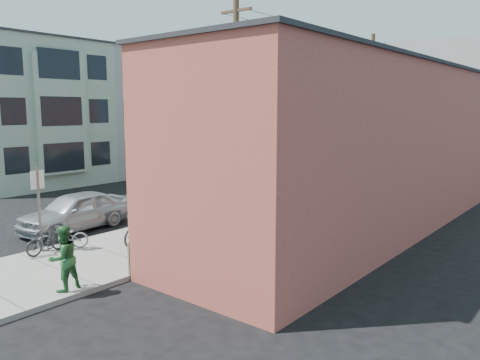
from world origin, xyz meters
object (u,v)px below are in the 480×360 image
Objects in this scene: cyclist at (145,221)px; parking_meter_near at (170,200)px; patio_chair_b at (161,245)px; parked_bike_b at (63,237)px; car_3 at (306,170)px; tree_leafy_far at (403,89)px; patron_green at (63,258)px; patron_grey at (260,205)px; bus at (339,145)px; patio_chair_a at (189,237)px; tree_bare at (264,154)px; sign_post at (39,201)px; parked_bike_a at (47,240)px; car_0 at (75,211)px; utility_pole_near at (235,97)px; car_1 at (181,193)px; tree_leafy_mid at (349,102)px; car_2 at (252,182)px; car_4 at (345,164)px; parking_meter_far at (276,179)px.

parking_meter_near is at bearing -45.23° from cyclist.
patio_chair_b is 3.58m from parked_bike_b.
parked_bike_b is 0.28× the size of car_3.
patron_green is at bearing -84.18° from tree_leafy_far.
patron_grey is 0.14× the size of bus.
patron_grey reaches higher than patio_chair_a.
tree_leafy_far is at bearing 6.49° from bus.
tree_bare reaches higher than patron_green.
sign_post reaches higher than parked_bike_a.
tree_bare is 11.98m from parked_bike_a.
patron_grey is (3.08, -23.36, -5.44)m from tree_leafy_far.
car_0 is 16.77m from car_3.
bus is (-3.03, 10.40, 0.91)m from car_3.
utility_pole_near reaches higher than sign_post.
cyclist is at bearing -86.98° from tree_leafy_far.
car_1 reaches higher than parked_bike_a.
patron_grey is (3.08, -4.46, -1.57)m from tree_bare.
parking_meter_near is 0.10× the size of bus.
tree_leafy_mid reaches higher than parked_bike_a.
cyclist is 0.32× the size of car_2.
sign_post is 1.77× the size of cyclist.
tree_leafy_far reaches higher than cyclist.
patio_chair_a is 0.15× the size of car_3.
tree_leafy_far is 5.26× the size of cyclist.
tree_leafy_far is 1.97× the size of car_4.
car_2 reaches higher than parked_bike_a.
car_0 is 5.31m from car_1.
bus reaches higher than patio_chair_b.
patio_chair_a is at bearing 113.06° from patio_chair_b.
parked_bike_b is (0.50, -5.24, -0.41)m from parking_meter_near.
parking_meter_far is 0.18× the size of tree_leafy_mid.
cyclist is 1.05× the size of parked_bike_a.
car_0 is 22.29m from car_4.
tree_bare is at bearing -73.69° from parking_meter_far.
tree_bare is 9.29m from cyclist.
patron_grey reaches higher than car_0.
tree_leafy_mid is (0.45, 21.21, 3.44)m from sign_post.
parking_meter_far is 17.88m from tree_leafy_far.
patron_green is at bearing -29.20° from parked_bike_a.
sign_post reaches higher than parked_bike_b.
parking_meter_near is 0.25× the size of car_2.
parked_bike_a is at bearing -115.75° from patron_green.
patron_green is at bearing -78.69° from car_4.
parking_meter_far is 6.04m from car_1.
tree_leafy_far is at bearing -76.12° from cyclist.
car_3 is at bearing 104.47° from parking_meter_far.
car_4 is 5.83m from bus.
car_1 is at bearing 79.12° from car_0.
car_0 is at bearing -89.54° from bus.
patio_chair_a is 0.52× the size of patron_grey.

